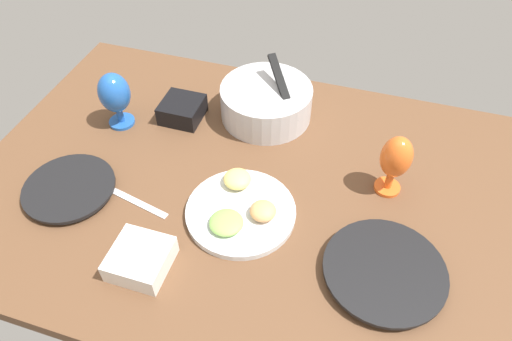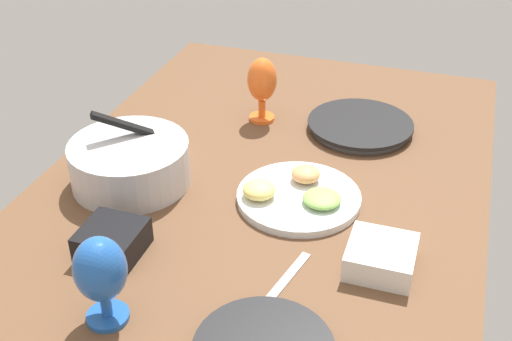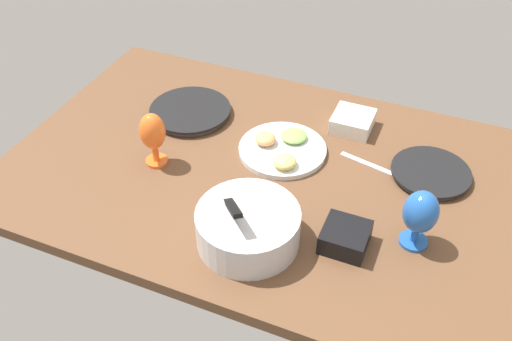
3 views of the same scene
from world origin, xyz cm
name	(u,v)px [view 1 (image 1 of 3)]	position (x,y,z in cm)	size (l,w,h in cm)	color
ground_plane	(261,193)	(0.00, 0.00, -2.00)	(160.00, 104.00, 4.00)	brown
dinner_plate_left	(70,189)	(-48.75, -16.67, 1.18)	(24.42, 24.42, 2.27)	#4C4C51
dinner_plate_right	(384,272)	(34.84, -17.34, 1.40)	(28.48, 28.48, 2.69)	#4C4C51
mixing_bowl	(266,101)	(-7.42, 29.59, 5.70)	(28.09, 28.09, 17.74)	silver
fruit_platter	(241,209)	(-2.48, -9.94, 1.57)	(28.41, 28.41, 5.35)	silver
hurricane_glass_blue	(115,95)	(-49.16, 12.82, 10.95)	(9.38, 9.38, 17.94)	#225AB3
hurricane_glass_orange	(396,159)	(32.61, 9.93, 11.27)	(8.09, 8.09, 18.27)	orange
square_bowl_black	(182,109)	(-32.10, 20.98, 3.37)	(12.19, 12.19, 6.06)	black
square_bowl_white	(140,258)	(-19.78, -31.65, 3.04)	(13.20, 13.20, 5.46)	white
fork_by_left_plate	(139,203)	(-29.19, -14.93, 0.30)	(18.00, 1.80, 0.60)	silver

